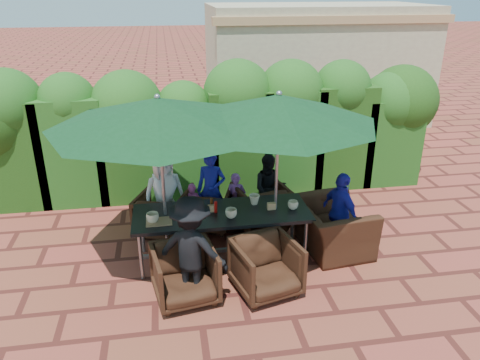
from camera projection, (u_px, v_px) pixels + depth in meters
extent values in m
plane|color=brown|center=(229.00, 250.00, 7.12)|extent=(80.00, 80.00, 0.00)
cube|color=black|center=(222.00, 213.00, 6.66)|extent=(2.50, 0.90, 0.05)
cube|color=gray|center=(222.00, 250.00, 6.89)|extent=(2.30, 0.05, 0.05)
cylinder|color=gray|center=(141.00, 256.00, 6.31)|extent=(0.05, 0.05, 0.70)
cylinder|color=gray|center=(142.00, 231.00, 6.95)|extent=(0.05, 0.05, 0.70)
cylinder|color=gray|center=(305.00, 242.00, 6.66)|extent=(0.05, 0.05, 0.70)
cylinder|color=gray|center=(292.00, 219.00, 7.29)|extent=(0.05, 0.05, 0.70)
cylinder|color=gray|center=(168.00, 259.00, 6.87)|extent=(0.44, 0.44, 0.03)
cylinder|color=gray|center=(163.00, 185.00, 6.41)|extent=(0.04, 0.04, 2.40)
cone|color=black|center=(158.00, 112.00, 6.01)|extent=(2.92, 2.92, 0.38)
sphere|color=gray|center=(157.00, 97.00, 5.93)|extent=(0.08, 0.08, 0.08)
cylinder|color=gray|center=(274.00, 252.00, 7.04)|extent=(0.44, 0.44, 0.03)
cylinder|color=gray|center=(276.00, 180.00, 6.58)|extent=(0.04, 0.04, 2.40)
cone|color=black|center=(279.00, 109.00, 6.18)|extent=(2.70, 2.70, 0.38)
sphere|color=gray|center=(279.00, 94.00, 6.10)|extent=(0.08, 0.08, 0.08)
imported|color=black|center=(161.00, 212.00, 7.46)|extent=(0.93, 0.91, 0.75)
imported|color=black|center=(208.00, 207.00, 7.65)|extent=(0.87, 0.84, 0.73)
imported|color=black|center=(261.00, 204.00, 7.67)|extent=(0.93, 0.90, 0.81)
imported|color=black|center=(185.00, 271.00, 5.90)|extent=(0.88, 0.84, 0.79)
imported|color=black|center=(266.00, 265.00, 6.04)|extent=(0.94, 0.90, 0.80)
imported|color=black|center=(332.00, 220.00, 6.96)|extent=(0.88, 1.23, 1.00)
imported|color=white|center=(164.00, 193.00, 7.40)|extent=(0.76, 0.58, 1.37)
imported|color=#1D1E9D|center=(211.00, 190.00, 7.59)|extent=(0.55, 0.49, 1.30)
imported|color=black|center=(270.00, 189.00, 7.79)|extent=(0.60, 0.42, 1.17)
imported|color=black|center=(192.00, 249.00, 5.80)|extent=(0.99, 0.75, 1.41)
imported|color=#1D1E9D|center=(340.00, 213.00, 6.87)|extent=(0.59, 0.82, 1.25)
imported|color=#CC4896|center=(193.00, 207.00, 7.60)|extent=(0.33, 0.29, 0.78)
imported|color=#93489C|center=(236.00, 200.00, 7.68)|extent=(0.39, 0.35, 0.91)
imported|color=#227C2C|center=(277.00, 121.00, 10.75)|extent=(1.62, 0.98, 1.63)
imported|color=#CC4896|center=(298.00, 112.00, 11.24)|extent=(0.91, 0.64, 1.75)
imported|color=gray|center=(333.00, 112.00, 11.26)|extent=(1.22, 0.87, 1.74)
imported|color=beige|center=(153.00, 218.00, 6.34)|extent=(0.17, 0.17, 0.14)
imported|color=beige|center=(182.00, 208.00, 6.62)|extent=(0.15, 0.15, 0.14)
imported|color=beige|center=(231.00, 213.00, 6.46)|extent=(0.17, 0.17, 0.13)
imported|color=beige|center=(254.00, 199.00, 6.86)|extent=(0.16, 0.16, 0.15)
imported|color=beige|center=(293.00, 205.00, 6.71)|extent=(0.15, 0.15, 0.12)
cylinder|color=#B20C0A|center=(216.00, 207.00, 6.60)|extent=(0.04, 0.04, 0.17)
cylinder|color=#4C230C|center=(212.00, 204.00, 6.69)|extent=(0.04, 0.04, 0.17)
cube|color=#9A6F4A|center=(159.00, 222.00, 6.36)|extent=(0.35, 0.25, 0.02)
cube|color=tan|center=(212.00, 208.00, 6.64)|extent=(0.12, 0.06, 0.10)
cube|color=tan|center=(271.00, 206.00, 6.71)|extent=(0.12, 0.06, 0.10)
cube|color=#1A3B10|center=(16.00, 153.00, 8.31)|extent=(1.15, 0.95, 1.93)
sphere|color=#1A3B10|center=(6.00, 105.00, 7.97)|extent=(1.24, 1.24, 1.24)
cube|color=#1A3B10|center=(74.00, 149.00, 8.46)|extent=(1.15, 0.95, 1.95)
sphere|color=#1A3B10|center=(67.00, 101.00, 8.11)|extent=(1.00, 1.00, 1.00)
cube|color=#1A3B10|center=(131.00, 150.00, 8.63)|extent=(1.15, 0.95, 1.82)
sphere|color=#1A3B10|center=(127.00, 107.00, 8.31)|extent=(1.30, 1.30, 1.30)
cube|color=#1A3B10|center=(185.00, 149.00, 8.79)|extent=(1.15, 0.95, 1.75)
sphere|color=#1A3B10|center=(183.00, 108.00, 8.49)|extent=(1.01, 1.01, 1.01)
cube|color=#1A3B10|center=(238.00, 140.00, 8.90)|extent=(1.15, 0.95, 1.97)
sphere|color=#1A3B10|center=(238.00, 94.00, 8.55)|extent=(1.27, 1.27, 1.27)
cube|color=#1A3B10|center=(289.00, 138.00, 9.05)|extent=(1.15, 0.95, 1.95)
sphere|color=#1A3B10|center=(291.00, 93.00, 8.71)|extent=(1.24, 1.24, 1.24)
cube|color=#1A3B10|center=(338.00, 134.00, 9.19)|extent=(1.15, 0.95, 2.00)
sphere|color=#1A3B10|center=(342.00, 89.00, 8.84)|extent=(1.10, 1.10, 1.10)
cube|color=#1A3B10|center=(385.00, 139.00, 9.40)|extent=(1.15, 0.95, 1.71)
sphere|color=#1A3B10|center=(390.00, 102.00, 9.10)|extent=(1.17, 1.17, 1.17)
sphere|color=#1A3B10|center=(402.00, 101.00, 9.24)|extent=(1.40, 1.40, 1.40)
cube|color=#C5BB92|center=(315.00, 64.00, 13.37)|extent=(6.00, 3.00, 3.20)
cube|color=tan|center=(337.00, 20.00, 11.55)|extent=(6.20, 0.25, 0.20)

